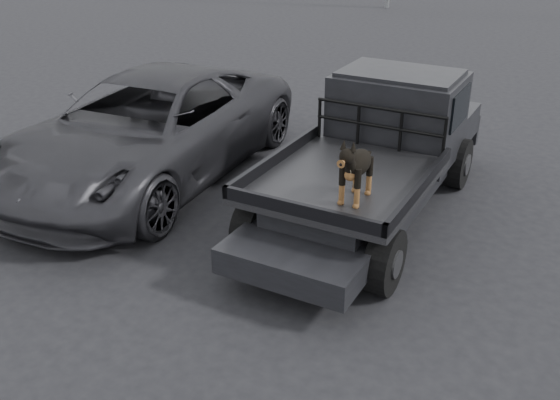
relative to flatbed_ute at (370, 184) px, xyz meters
The scene contains 6 objects.
ground 2.18m from the flatbed_ute, 107.19° to the right, with size 120.00×120.00×0.00m, color black.
flatbed_ute is the anchor object (origin of this frame).
ute_cab 1.31m from the flatbed_ute, 90.00° to the left, with size 1.72×1.30×0.88m, color black, non-canonical shape.
headache_rack 0.76m from the flatbed_ute, 90.00° to the left, with size 1.80×0.08×0.55m, color black, non-canonical shape.
dog 1.70m from the flatbed_ute, 76.69° to the right, with size 0.32×0.60×0.74m, color black, non-canonical shape.
parked_suv 3.50m from the flatbed_ute, behind, with size 2.63×5.70×1.58m, color #2B2B2F.
Camera 1 is at (3.24, -5.35, 3.96)m, focal length 40.00 mm.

